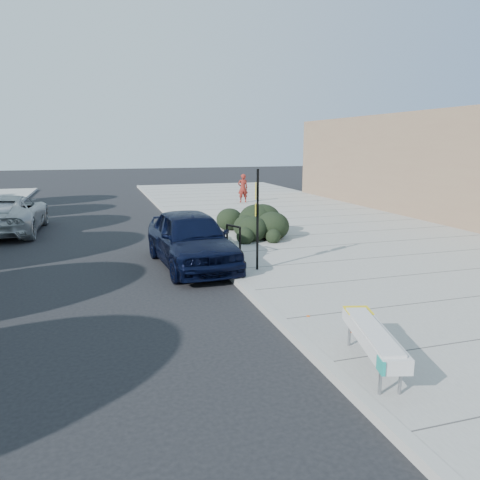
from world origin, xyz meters
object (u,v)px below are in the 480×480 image
at_px(sedan_navy, 191,238).
at_px(sign_post, 257,214).
at_px(suv_silver, 8,214).
at_px(wagon_silver, 4,218).
at_px(pedestrian, 243,188).
at_px(bench, 373,337).
at_px(bike_rack, 233,238).

bearing_deg(sedan_navy, sign_post, -47.37).
height_order(sign_post, suv_silver, sign_post).
distance_m(wagon_silver, suv_silver, 0.43).
relative_size(suv_silver, pedestrian, 3.34).
bearing_deg(bench, sign_post, 103.25).
height_order(bench, sedan_navy, sedan_navy).
height_order(sign_post, pedestrian, sign_post).
distance_m(bike_rack, sign_post, 1.98).
bearing_deg(sedan_navy, bench, -83.65).
bearing_deg(sedan_navy, bike_rack, 4.43).
xyz_separation_m(bike_rack, pedestrian, (4.42, 13.01, 0.25)).
relative_size(sedan_navy, suv_silver, 0.88).
height_order(sign_post, wagon_silver, sign_post).
relative_size(bike_rack, pedestrian, 0.59).
xyz_separation_m(bench, sedan_navy, (-1.40, 7.64, 0.18)).
xyz_separation_m(wagon_silver, suv_silver, (0.09, 0.41, 0.08)).
distance_m(bench, suv_silver, 16.97).
bearing_deg(suv_silver, bike_rack, 138.43).
relative_size(wagon_silver, suv_silver, 0.75).
bearing_deg(suv_silver, sedan_navy, 131.84).
height_order(bench, suv_silver, suv_silver).
bearing_deg(sedan_navy, pedestrian, 62.21).
xyz_separation_m(bike_rack, suv_silver, (-7.62, 7.32, 0.04)).
relative_size(bench, sedan_navy, 0.44).
bearing_deg(bike_rack, pedestrian, 47.12).
distance_m(sign_post, suv_silver, 11.96).
bearing_deg(bench, bike_rack, 104.98).
bearing_deg(pedestrian, sign_post, 76.14).
relative_size(bench, bike_rack, 2.19).
distance_m(bench, sedan_navy, 7.77).
height_order(bench, wagon_silver, wagon_silver).
relative_size(sedan_navy, wagon_silver, 1.16).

